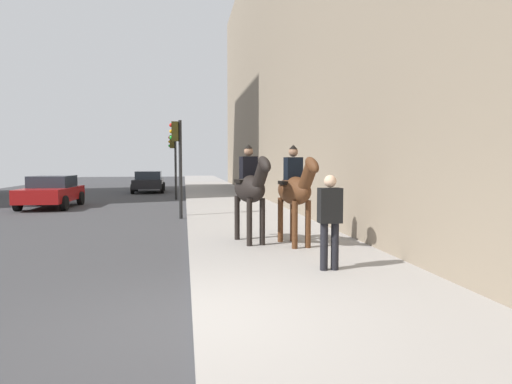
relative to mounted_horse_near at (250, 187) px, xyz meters
The scene contains 8 objects.
sidewalk_slab 5.16m from the mounted_horse_near, behind, with size 120.00×4.15×0.12m, color gray.
mounted_horse_near is the anchor object (origin of this frame).
mounted_horse_far 1.09m from the mounted_horse_near, 116.36° to the right, with size 2.15×0.77×2.33m.
pedestrian_greeting 3.09m from the mounted_horse_near, 161.09° to the right, with size 0.26×0.40×1.70m.
car_near_lane 21.16m from the mounted_horse_near, 10.78° to the left, with size 4.31×2.16×1.44m.
car_mid_lane 13.12m from the mounted_horse_near, 34.73° to the left, with size 4.22×2.21×1.44m.
traffic_light_near_curb 6.17m from the mounted_horse_near, 16.90° to the left, with size 0.20×0.44×3.55m.
traffic_light_far_curb 14.45m from the mounted_horse_near, ahead, with size 0.20×0.44×3.57m.
Camera 1 is at (-5.50, 0.08, 2.04)m, focal length 31.22 mm.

